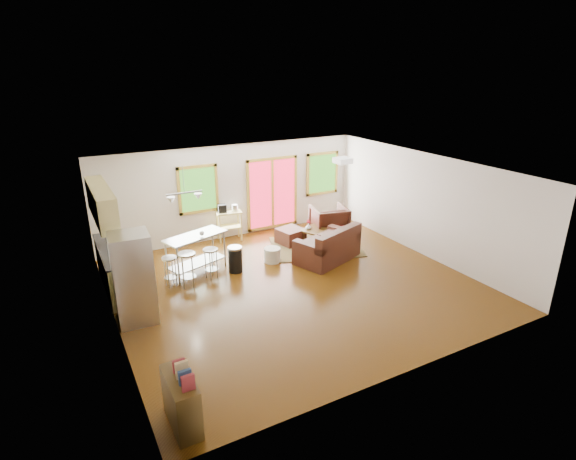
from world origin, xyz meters
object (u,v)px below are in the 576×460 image
rug (316,247)px  coffee_table (319,229)px  ottoman (291,236)px  loveseat (329,247)px  island (196,247)px  kitchen_cart (228,216)px  armchair (329,220)px  refrigerator (134,278)px

rug → coffee_table: (0.28, 0.27, 0.35)m
ottoman → loveseat: bearing=-78.2°
ottoman → island: size_ratio=0.40×
coffee_table → island: bearing=-175.8°
kitchen_cart → ottoman: bearing=-37.4°
loveseat → armchair: armchair is taller
loveseat → island: island is taller
armchair → refrigerator: 6.06m
loveseat → armchair: (0.94, 1.42, 0.14)m
loveseat → refrigerator: size_ratio=1.05×
coffee_table → ottoman: size_ratio=1.93×
coffee_table → kitchen_cart: kitchen_cart is taller
rug → kitchen_cart: (-1.85, 1.60, 0.71)m
armchair → coffee_table: bearing=42.2°
loveseat → ottoman: loveseat is taller
refrigerator → rug: bearing=20.6°
rug → ottoman: bearing=130.6°
armchair → ottoman: (-1.24, 0.01, -0.27)m
loveseat → ottoman: size_ratio=2.90×
ottoman → island: (-2.80, -0.53, 0.43)m
rug → ottoman: 0.75m
refrigerator → ottoman: bearing=28.4°
loveseat → refrigerator: refrigerator is taller
loveseat → armchair: 1.71m
loveseat → refrigerator: (-4.74, -0.62, 0.54)m
coffee_table → refrigerator: refrigerator is taller
rug → armchair: 1.05m
rug → island: (-3.27, 0.02, 0.63)m
kitchen_cart → rug: bearing=-40.9°
island → rug: bearing=-0.3°
rug → ottoman: (-0.47, 0.55, 0.20)m
rug → kitchen_cart: 2.55m
refrigerator → island: (1.65, 1.51, -0.24)m
coffee_table → island: island is taller
ottoman → armchair: bearing=-0.3°
rug → island: island is taller
armchair → loveseat: bearing=69.7°
loveseat → coffee_table: loveseat is taller
loveseat → island: (-3.10, 0.89, 0.29)m
rug → kitchen_cart: bearing=139.1°
loveseat → coffee_table: bearing=48.6°
island → armchair: bearing=7.4°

